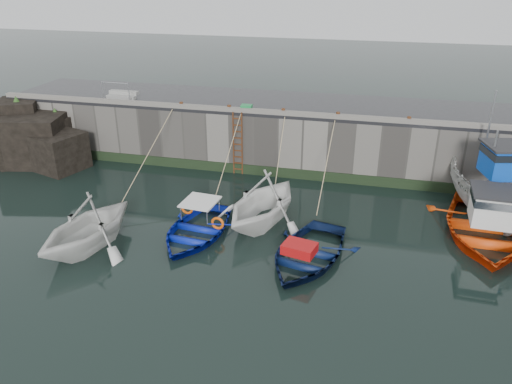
% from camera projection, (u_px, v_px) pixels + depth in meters
% --- Properties ---
extents(ground, '(120.00, 120.00, 0.00)m').
position_uv_depth(ground, '(215.00, 293.00, 16.23)').
color(ground, black).
rests_on(ground, ground).
extents(quay_back, '(30.00, 5.00, 3.00)m').
position_uv_depth(quay_back, '(287.00, 133.00, 26.63)').
color(quay_back, slate).
rests_on(quay_back, ground).
extents(road_back, '(30.00, 5.00, 0.16)m').
position_uv_depth(road_back, '(288.00, 104.00, 25.96)').
color(road_back, black).
rests_on(road_back, quay_back).
extents(kerb_back, '(30.00, 0.30, 0.20)m').
position_uv_depth(kerb_back, '(279.00, 112.00, 23.82)').
color(kerb_back, slate).
rests_on(kerb_back, road_back).
extents(algae_back, '(30.00, 0.08, 0.50)m').
position_uv_depth(algae_back, '(277.00, 172.00, 24.91)').
color(algae_back, black).
rests_on(algae_back, ground).
extents(rock_outcrop, '(5.85, 4.24, 3.41)m').
position_uv_depth(rock_outcrop, '(36.00, 138.00, 26.52)').
color(rock_outcrop, black).
rests_on(rock_outcrop, ground).
extents(ladder, '(0.51, 0.08, 3.20)m').
position_uv_depth(ladder, '(238.00, 144.00, 24.74)').
color(ladder, '#3F1E0F').
rests_on(ladder, ground).
extents(boat_near_white, '(4.84, 5.30, 2.39)m').
position_uv_depth(boat_near_white, '(90.00, 246.00, 18.89)').
color(boat_near_white, silver).
rests_on(boat_near_white, ground).
extents(boat_near_white_rope, '(0.04, 6.39, 3.10)m').
position_uv_depth(boat_near_white_rope, '(150.00, 189.00, 23.67)').
color(boat_near_white_rope, tan).
rests_on(boat_near_white_rope, ground).
extents(boat_near_blue, '(3.60, 4.77, 0.93)m').
position_uv_depth(boat_near_blue, '(196.00, 234.00, 19.70)').
color(boat_near_blue, '#0B1FAB').
rests_on(boat_near_blue, ground).
extents(boat_near_blue_rope, '(0.04, 4.80, 3.10)m').
position_uv_depth(boat_near_blue_rope, '(229.00, 189.00, 23.68)').
color(boat_near_blue_rope, tan).
rests_on(boat_near_blue_rope, ground).
extents(boat_near_blacktrim, '(5.27, 5.71, 2.50)m').
position_uv_depth(boat_near_blacktrim, '(262.00, 222.00, 20.63)').
color(boat_near_blacktrim, white).
rests_on(boat_near_blacktrim, ground).
extents(boat_near_blacktrim_rope, '(0.04, 3.55, 3.10)m').
position_uv_depth(boat_near_blacktrim_rope, '(280.00, 187.00, 23.90)').
color(boat_near_blacktrim_rope, tan).
rests_on(boat_near_blacktrim_rope, ground).
extents(boat_near_navy, '(4.34, 5.35, 0.98)m').
position_uv_depth(boat_near_navy, '(307.00, 258.00, 18.11)').
color(boat_near_navy, '#0A1944').
rests_on(boat_near_navy, ground).
extents(boat_near_navy_rope, '(0.04, 5.40, 3.10)m').
position_uv_depth(boat_near_navy_rope, '(323.00, 202.00, 22.40)').
color(boat_near_navy_rope, tan).
rests_on(boat_near_navy_rope, ground).
extents(boat_far_white, '(3.65, 6.48, 5.36)m').
position_uv_depth(boat_far_white, '(490.00, 192.00, 20.96)').
color(boat_far_white, silver).
rests_on(boat_far_white, ground).
extents(boat_far_orange, '(4.69, 6.37, 4.28)m').
position_uv_depth(boat_far_orange, '(484.00, 227.00, 19.44)').
color(boat_far_orange, '#FF4B0D').
rests_on(boat_far_orange, ground).
extents(fish_crate, '(0.55, 0.45, 0.30)m').
position_uv_depth(fish_crate, '(246.00, 108.00, 24.38)').
color(fish_crate, '#167E3A').
rests_on(fish_crate, road_back).
extents(railing, '(1.60, 1.05, 1.00)m').
position_uv_depth(railing, '(122.00, 95.00, 26.63)').
color(railing, '#A5A8AD').
rests_on(railing, road_back).
extents(bollard_a, '(0.18, 0.18, 0.28)m').
position_uv_depth(bollard_a, '(181.00, 105.00, 24.96)').
color(bollard_a, '#3F1E0F').
rests_on(bollard_a, road_back).
extents(bollard_b, '(0.18, 0.18, 0.28)m').
position_uv_depth(bollard_b, '(229.00, 108.00, 24.43)').
color(bollard_b, '#3F1E0F').
rests_on(bollard_b, road_back).
extents(bollard_c, '(0.18, 0.18, 0.28)m').
position_uv_depth(bollard_c, '(283.00, 111.00, 23.84)').
color(bollard_c, '#3F1E0F').
rests_on(bollard_c, road_back).
extents(bollard_d, '(0.18, 0.18, 0.28)m').
position_uv_depth(bollard_d, '(338.00, 115.00, 23.28)').
color(bollard_d, '#3F1E0F').
rests_on(bollard_d, road_back).
extents(bollard_e, '(0.18, 0.18, 0.28)m').
position_uv_depth(bollard_e, '(409.00, 120.00, 22.59)').
color(bollard_e, '#3F1E0F').
rests_on(bollard_e, road_back).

